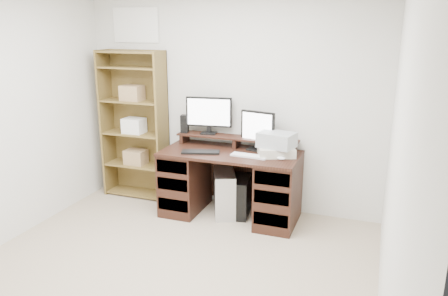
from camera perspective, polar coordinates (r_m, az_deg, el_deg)
The scene contains 14 objects.
room at distance 3.24m, azimuth -11.00°, elevation 0.57°, with size 3.54×4.04×2.54m.
desk at distance 4.87m, azimuth 0.86°, elevation -4.58°, with size 1.50×0.70×0.75m.
riser_shelf at distance 4.92m, azimuth 1.68°, elevation 1.18°, with size 1.40×0.22×0.12m.
monitor_wide at distance 5.01m, azimuth -1.99°, elevation 4.54°, with size 0.53×0.16×0.42m.
monitor_small at distance 4.79m, azimuth 4.40°, elevation 2.48°, with size 0.40×0.18×0.43m.
speaker at distance 5.10m, azimuth -5.17°, elevation 3.17°, with size 0.08×0.08×0.21m, color black.
keyboard_black at distance 4.72m, azimuth -3.08°, elevation -0.52°, with size 0.41×0.14×0.02m, color black.
keyboard_white at distance 4.59m, azimuth 3.31°, elevation -1.03°, with size 0.39×0.12×0.02m, color silver.
mouse at distance 4.51m, azimuth 7.47°, elevation -1.34°, with size 0.09×0.06×0.03m, color white.
printer at distance 4.64m, azimuth 6.84°, elevation -0.43°, with size 0.37×0.28×0.09m, color beige.
basket at distance 4.61m, azimuth 6.90°, elevation 1.06°, with size 0.37×0.26×0.16m, color #9FA5A9.
tower_silver at distance 4.97m, azimuth 0.04°, elevation -5.84°, with size 0.22×0.50×0.50m, color #B9BCC0.
tower_black at distance 4.96m, azimuth 2.22°, elevation -6.33°, with size 0.25×0.46×0.43m.
bookshelf at distance 5.45m, azimuth -11.53°, elevation 3.13°, with size 0.80×0.30×1.80m.
Camera 1 is at (1.63, -2.67, 2.09)m, focal length 35.00 mm.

